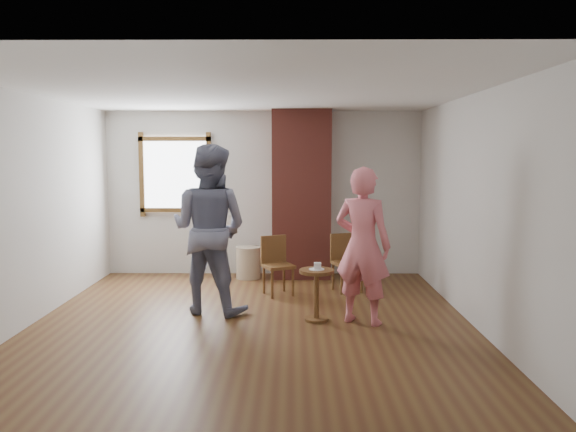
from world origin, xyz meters
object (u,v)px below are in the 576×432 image
object	(u,v)px
person_pink	(363,246)
man	(209,229)
stoneware_crock	(248,262)
dining_chair_right	(345,259)
dining_chair_left	(276,262)
side_table	(317,286)

from	to	relation	value
person_pink	man	bearing A→B (deg)	13.13
stoneware_crock	person_pink	xyz separation A→B (m)	(1.48, -2.33, 0.65)
man	dining_chair_right	bearing A→B (deg)	-129.11
stoneware_crock	dining_chair_left	size ratio (longest dim) A/B	0.61
dining_chair_left	dining_chair_right	distance (m)	1.00
dining_chair_right	person_pink	distance (m)	1.61
dining_chair_right	stoneware_crock	bearing A→B (deg)	132.98
stoneware_crock	dining_chair_right	bearing A→B (deg)	-28.46
dining_chair_right	person_pink	world-z (taller)	person_pink
stoneware_crock	person_pink	bearing A→B (deg)	-57.56
man	person_pink	size ratio (longest dim) A/B	1.14
stoneware_crock	dining_chair_right	size ratio (longest dim) A/B	0.61
dining_chair_left	side_table	size ratio (longest dim) A/B	1.34
dining_chair_left	person_pink	size ratio (longest dim) A/B	0.45
man	person_pink	xyz separation A→B (m)	(1.80, -0.46, -0.13)
dining_chair_left	person_pink	bearing A→B (deg)	-77.31
stoneware_crock	dining_chair_left	world-z (taller)	dining_chair_left
stoneware_crock	side_table	xyz separation A→B (m)	(0.97, -2.25, 0.16)
stoneware_crock	dining_chair_right	xyz separation A→B (m)	(1.44, -0.78, 0.20)
stoneware_crock	side_table	distance (m)	2.45
stoneware_crock	person_pink	world-z (taller)	person_pink
dining_chair_left	man	bearing A→B (deg)	-156.40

